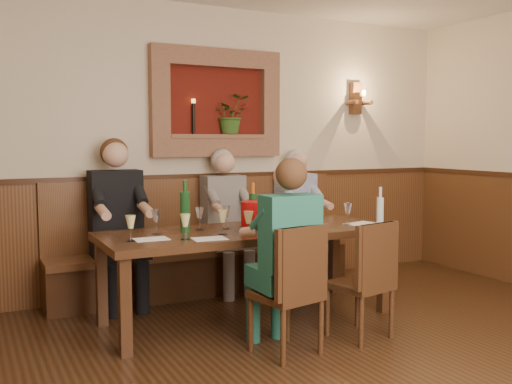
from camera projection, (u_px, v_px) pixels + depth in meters
room_shell at (407, 60)px, 2.94m from camera, size 6.04×6.04×2.82m
wainscoting at (401, 307)px, 3.06m from camera, size 6.02×6.02×1.15m
wall_niche at (221, 108)px, 5.67m from camera, size 1.36×0.30×1.06m
wall_sconce at (357, 99)px, 6.40m from camera, size 0.25×0.20×0.35m
dining_table at (248, 238)px, 4.69m from camera, size 2.40×0.90×0.75m
bench at (205, 259)px, 5.55m from camera, size 3.00×0.45×1.11m
chair_near_left at (287, 316)px, 3.94m from camera, size 0.47×0.47×0.91m
chair_near_right at (361, 304)px, 4.26m from camera, size 0.46×0.46×0.89m
person_bench_left at (119, 237)px, 5.04m from camera, size 0.45×0.55×1.50m
person_bench_mid at (227, 234)px, 5.53m from camera, size 0.41×0.50×1.39m
person_bench_right at (300, 228)px, 5.90m from camera, size 0.40×0.50×1.39m
person_chair_front at (284, 273)px, 3.96m from camera, size 0.39×0.48×1.36m
spittoon_bucket at (255, 217)px, 4.51m from camera, size 0.27×0.27×0.25m
wine_bottle_green_a at (253, 210)px, 4.73m from camera, size 0.08×0.08×0.38m
wine_bottle_green_b at (185, 211)px, 4.52m from camera, size 0.10×0.10×0.41m
water_bottle at (380, 211)px, 4.84m from camera, size 0.07×0.07×0.34m
tasting_sheet_a at (151, 239)px, 4.21m from camera, size 0.26×0.19×0.00m
tasting_sheet_b at (272, 232)px, 4.52m from camera, size 0.34×0.28×0.00m
tasting_sheet_c at (362, 224)px, 4.99m from camera, size 0.34×0.28×0.00m
tasting_sheet_d at (209, 239)px, 4.22m from camera, size 0.27×0.20×0.00m
wine_glass_0 at (131, 228)px, 4.10m from camera, size 0.08×0.08×0.19m
wine_glass_1 at (156, 222)px, 4.44m from camera, size 0.08×0.08×0.19m
wine_glass_2 at (185, 227)px, 4.19m from camera, size 0.08×0.08×0.19m
wine_glass_3 at (200, 218)px, 4.64m from camera, size 0.08×0.08×0.19m
wine_glass_4 at (256, 220)px, 4.55m from camera, size 0.08×0.08×0.19m
wine_glass_5 at (261, 215)px, 4.83m from camera, size 0.08×0.08×0.19m
wine_glass_6 at (303, 217)px, 4.71m from camera, size 0.08×0.08×0.19m
wine_glass_7 at (315, 212)px, 5.03m from camera, size 0.08×0.08×0.19m
wine_glass_8 at (348, 214)px, 4.93m from camera, size 0.08×0.08×0.19m
wine_glass_9 at (249, 224)px, 4.34m from camera, size 0.08×0.08×0.19m
wine_glass_10 at (223, 222)px, 4.42m from camera, size 0.08×0.08×0.19m
wine_glass_11 at (226, 217)px, 4.70m from camera, size 0.08×0.08×0.19m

